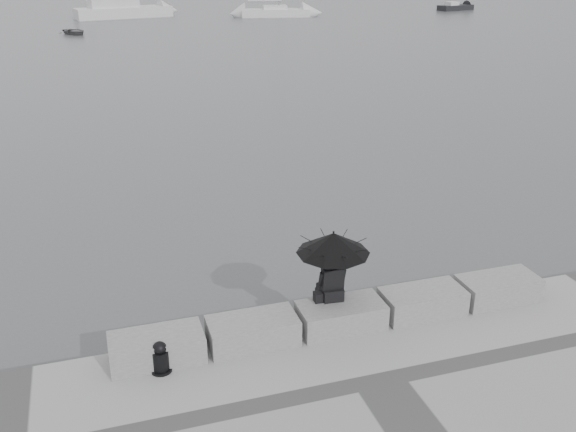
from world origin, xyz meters
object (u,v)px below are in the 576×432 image
object	(u,v)px
mooring_bollard	(161,359)
motor_cruiser	(123,9)
sailboat_right	(275,12)
seated_person	(333,249)
dinghy	(75,32)
small_motorboat	(455,7)

from	to	relation	value
mooring_bollard	motor_cruiser	bearing A→B (deg)	86.19
sailboat_right	motor_cruiser	bearing A→B (deg)	176.58
mooring_bollard	sailboat_right	world-z (taller)	sailboat_right
sailboat_right	motor_cruiser	size ratio (longest dim) A/B	1.23
seated_person	dinghy	xyz separation A→B (m)	(-4.20, 50.94, -1.79)
mooring_bollard	dinghy	distance (m)	51.54
mooring_bollard	dinghy	size ratio (longest dim) A/B	0.20
dinghy	small_motorboat	bearing A→B (deg)	-20.15
seated_person	sailboat_right	bearing A→B (deg)	79.29
sailboat_right	small_motorboat	world-z (taller)	sailboat_right
mooring_bollard	dinghy	xyz separation A→B (m)	(-0.91, 51.53, -0.49)
dinghy	sailboat_right	bearing A→B (deg)	-9.26
mooring_bollard	small_motorboat	distance (m)	75.30
seated_person	motor_cruiser	xyz separation A→B (m)	(1.03, 64.22, -1.14)
sailboat_right	seated_person	bearing A→B (deg)	-95.12
seated_person	small_motorboat	bearing A→B (deg)	61.85
mooring_bollard	dinghy	world-z (taller)	mooring_bollard
sailboat_right	dinghy	world-z (taller)	sailboat_right
sailboat_right	dinghy	size ratio (longest dim) A/B	4.41
sailboat_right	motor_cruiser	world-z (taller)	sailboat_right
mooring_bollard	seated_person	bearing A→B (deg)	10.11
seated_person	mooring_bollard	bearing A→B (deg)	-164.99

